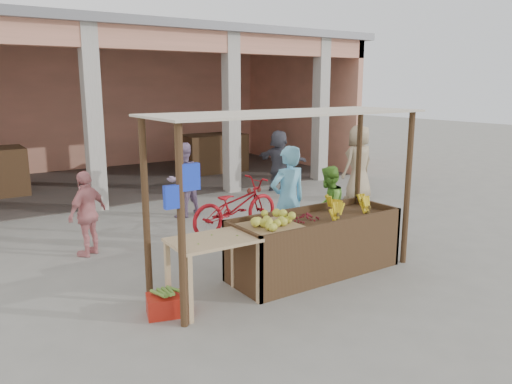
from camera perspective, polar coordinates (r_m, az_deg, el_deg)
ground at (r=7.30m, az=3.61°, el=-9.94°), size 60.00×60.00×0.00m
market_building at (r=14.87m, az=-17.93°, el=11.45°), size 14.40×6.40×4.20m
fruit_stall at (r=7.46m, az=6.72°, el=-6.23°), size 2.60×0.95×0.80m
stall_awning at (r=6.84m, az=3.42°, el=5.72°), size 4.09×1.35×2.39m
banana_heap at (r=7.82m, az=10.58°, el=-1.59°), size 1.20×0.66×0.22m
melon_tray at (r=6.83m, az=1.49°, el=-3.54°), size 0.78×0.67×0.20m
berry_heap at (r=7.24m, az=5.84°, el=-2.91°), size 0.42×0.35×0.14m
side_table at (r=6.29m, az=-4.93°, el=-6.55°), size 1.10×0.75×0.87m
papaya_pile at (r=6.22m, az=-4.97°, el=-4.42°), size 0.72×0.41×0.21m
red_crate at (r=6.30m, az=-10.14°, el=-12.59°), size 0.56×0.47×0.25m
plantain_bundle at (r=6.24m, az=-10.19°, el=-11.25°), size 0.36×0.25×0.07m
produce_sacks at (r=12.82m, az=-0.21°, el=1.16°), size 0.76×0.47×0.58m
vendor_blue at (r=8.09m, az=3.67°, el=-0.59°), size 0.75×0.56×1.92m
vendor_green at (r=8.59m, az=8.26°, el=-1.45°), size 0.82×0.69×1.48m
motorcycle at (r=9.39m, az=-2.38°, el=-1.49°), size 0.89×2.07×1.05m
shopper_b at (r=8.51m, az=-18.71°, el=-2.03°), size 0.99×0.88×1.50m
shopper_c at (r=12.17m, az=11.65°, el=3.70°), size 1.01×0.70×2.00m
shopper_d at (r=12.95m, az=2.63°, el=3.75°), size 1.07×1.68×1.69m
shopper_f at (r=10.55m, az=-8.37°, el=1.76°), size 0.92×0.66×1.71m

